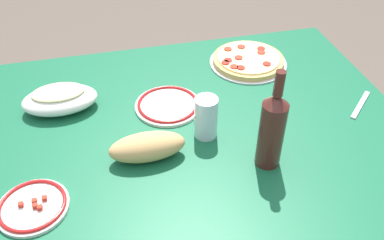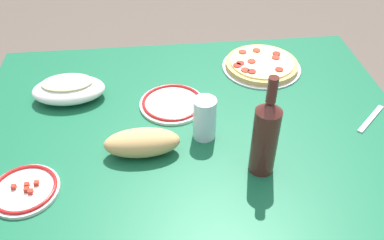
# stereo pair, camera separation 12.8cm
# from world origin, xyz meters

# --- Properties ---
(dining_table) EXTENTS (1.36, 1.05, 0.73)m
(dining_table) POSITION_xyz_m (0.00, 0.00, 0.63)
(dining_table) COLOR #145938
(dining_table) RESTS_ON ground
(pepperoni_pizza) EXTENTS (0.29, 0.29, 0.03)m
(pepperoni_pizza) POSITION_xyz_m (-0.29, -0.31, 0.75)
(pepperoni_pizza) COLOR #B7B7BC
(pepperoni_pizza) RESTS_ON dining_table
(baked_pasta_dish) EXTENTS (0.24, 0.15, 0.08)m
(baked_pasta_dish) POSITION_xyz_m (0.39, -0.19, 0.77)
(baked_pasta_dish) COLOR white
(baked_pasta_dish) RESTS_ON dining_table
(wine_bottle) EXTENTS (0.07, 0.07, 0.30)m
(wine_bottle) POSITION_xyz_m (-0.17, 0.19, 0.85)
(wine_bottle) COLOR #471E19
(wine_bottle) RESTS_ON dining_table
(water_glass) EXTENTS (0.07, 0.07, 0.13)m
(water_glass) POSITION_xyz_m (-0.03, 0.04, 0.80)
(water_glass) COLOR silver
(water_glass) RESTS_ON dining_table
(side_plate_near) EXTENTS (0.22, 0.22, 0.02)m
(side_plate_near) POSITION_xyz_m (0.05, -0.12, 0.74)
(side_plate_near) COLOR white
(side_plate_near) RESTS_ON dining_table
(side_plate_far) EXTENTS (0.18, 0.18, 0.02)m
(side_plate_far) POSITION_xyz_m (0.46, 0.21, 0.74)
(side_plate_far) COLOR white
(side_plate_far) RESTS_ON dining_table
(bread_loaf) EXTENTS (0.22, 0.09, 0.08)m
(bread_loaf) POSITION_xyz_m (0.15, 0.10, 0.77)
(bread_loaf) COLOR tan
(bread_loaf) RESTS_ON dining_table
(fork_left) EXTENTS (0.14, 0.13, 0.00)m
(fork_left) POSITION_xyz_m (-0.57, 0.02, 0.73)
(fork_left) COLOR #B7B7BC
(fork_left) RESTS_ON dining_table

